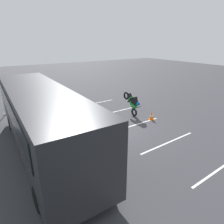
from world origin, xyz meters
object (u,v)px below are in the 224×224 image
object	(u,v)px
spectator_left	(91,125)
traffic_cone	(152,116)
spectator_centre	(84,119)
spectator_right	(76,115)
parked_motorcycle_silver	(80,138)
stunt_motorcycle	(132,102)
tour_bus	(42,122)
spectator_far_left	(101,129)

from	to	relation	value
spectator_left	traffic_cone	size ratio (longest dim) A/B	2.64
spectator_centre	spectator_right	xyz separation A→B (m)	(0.85, 0.16, 0.01)
spectator_centre	traffic_cone	world-z (taller)	spectator_centre
parked_motorcycle_silver	stunt_motorcycle	distance (m)	5.65
tour_bus	parked_motorcycle_silver	size ratio (longest dim) A/B	5.02
spectator_far_left	traffic_cone	size ratio (longest dim) A/B	2.63
spectator_far_left	parked_motorcycle_silver	xyz separation A→B (m)	(0.53, 0.99, -0.50)
tour_bus	traffic_cone	bearing A→B (deg)	-88.33
stunt_motorcycle	tour_bus	bearing A→B (deg)	103.76
spectator_far_left	stunt_motorcycle	distance (m)	4.99
spectator_right	stunt_motorcycle	xyz separation A→B (m)	(0.11, -4.57, 0.02)
tour_bus	spectator_centre	xyz separation A→B (m)	(0.73, -2.50, -0.65)
spectator_right	parked_motorcycle_silver	distance (m)	2.19
tour_bus	stunt_motorcycle	distance (m)	7.13
traffic_cone	spectator_centre	bearing A→B (deg)	84.15
parked_motorcycle_silver	traffic_cone	distance (m)	5.87
spectator_left	stunt_motorcycle	size ratio (longest dim) A/B	0.84
parked_motorcycle_silver	stunt_motorcycle	bearing A→B (deg)	-67.63
tour_bus	parked_motorcycle_silver	distance (m)	2.11
tour_bus	stunt_motorcycle	world-z (taller)	tour_bus
tour_bus	spectator_far_left	distance (m)	2.94
spectator_right	tour_bus	bearing A→B (deg)	124.14
spectator_far_left	parked_motorcycle_silver	world-z (taller)	spectator_far_left
spectator_left	spectator_centre	bearing A→B (deg)	-2.56
parked_motorcycle_silver	spectator_centre	bearing A→B (deg)	-33.91
tour_bus	spectator_centre	distance (m)	2.68
stunt_motorcycle	traffic_cone	distance (m)	1.75
tour_bus	spectator_right	size ratio (longest dim) A/B	6.11
spectator_right	traffic_cone	distance (m)	5.41
parked_motorcycle_silver	traffic_cone	world-z (taller)	parked_motorcycle_silver
spectator_left	spectator_far_left	bearing A→B (deg)	-161.90
stunt_motorcycle	spectator_far_left	bearing A→B (deg)	122.36
stunt_motorcycle	traffic_cone	size ratio (longest dim) A/B	3.13
spectator_centre	traffic_cone	distance (m)	5.10
spectator_left	spectator_right	distance (m)	1.85
stunt_motorcycle	traffic_cone	xyz separation A→B (m)	(-1.47, -0.62, -0.72)
spectator_far_left	spectator_centre	size ratio (longest dim) A/B	0.99
spectator_left	parked_motorcycle_silver	distance (m)	0.92
spectator_centre	stunt_motorcycle	bearing A→B (deg)	-77.76
parked_motorcycle_silver	tour_bus	bearing A→B (deg)	75.12
spectator_far_left	traffic_cone	world-z (taller)	spectator_far_left
tour_bus	spectator_left	size ratio (longest dim) A/B	6.20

